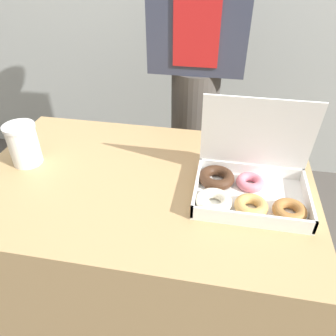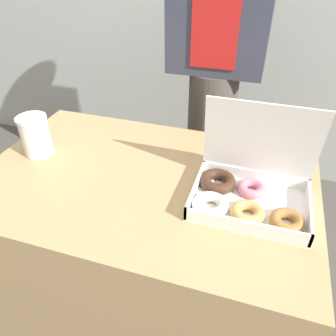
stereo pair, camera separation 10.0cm
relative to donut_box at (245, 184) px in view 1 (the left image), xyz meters
name	(u,v)px [view 1 (the left image)]	position (x,y,z in m)	size (l,w,h in m)	color
ground_plane	(150,306)	(-0.32, 0.02, -0.78)	(14.00, 14.00, 0.00)	#4C4742
table	(147,253)	(-0.32, 0.02, -0.41)	(1.11, 0.72, 0.74)	tan
donut_box	(245,184)	(0.00, 0.00, 0.00)	(0.34, 0.25, 0.29)	white
coffee_cup	(24,144)	(-0.75, 0.05, 0.03)	(0.11, 0.11, 0.15)	white
person_customer	(197,62)	(-0.23, 0.70, 0.14)	(0.42, 0.23, 1.69)	#4C4742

